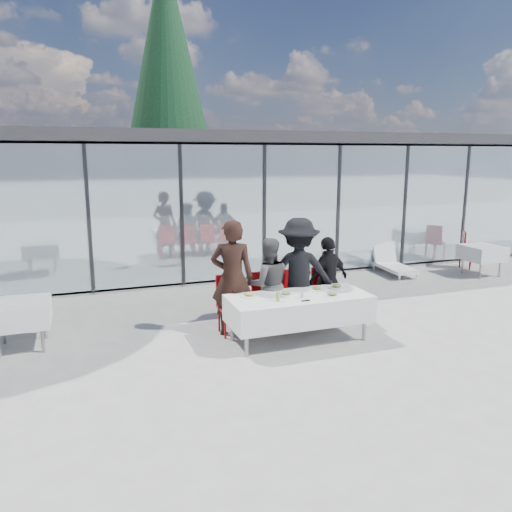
# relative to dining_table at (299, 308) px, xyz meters

# --- Properties ---
(ground) EXTENTS (90.00, 90.00, 0.00)m
(ground) POSITION_rel_dining_table_xyz_m (-0.15, -0.11, -0.54)
(ground) COLOR #A4A29B
(ground) RESTS_ON ground
(pavilion) EXTENTS (14.80, 8.80, 3.44)m
(pavilion) POSITION_rel_dining_table_xyz_m (1.86, 8.06, 1.61)
(pavilion) COLOR gray
(pavilion) RESTS_ON ground
(treeline) EXTENTS (62.50, 2.00, 4.40)m
(treeline) POSITION_rel_dining_table_xyz_m (-2.15, 27.89, 1.66)
(treeline) COLOR #173E13
(treeline) RESTS_ON ground
(dining_table) EXTENTS (2.26, 0.96, 0.75)m
(dining_table) POSITION_rel_dining_table_xyz_m (0.00, 0.00, 0.00)
(dining_table) COLOR silver
(dining_table) RESTS_ON ground
(diner_a) EXTENTS (0.89, 0.89, 1.93)m
(diner_a) POSITION_rel_dining_table_xyz_m (-0.90, 0.65, 0.43)
(diner_a) COLOR black
(diner_a) RESTS_ON ground
(diner_chair_a) EXTENTS (0.44, 0.44, 0.97)m
(diner_chair_a) POSITION_rel_dining_table_xyz_m (-0.90, 0.75, -0.00)
(diner_chair_a) COLOR #AD0B0E
(diner_chair_a) RESTS_ON ground
(diner_b) EXTENTS (0.90, 0.90, 1.59)m
(diner_b) POSITION_rel_dining_table_xyz_m (-0.28, 0.65, 0.26)
(diner_b) COLOR #505050
(diner_b) RESTS_ON ground
(diner_chair_b) EXTENTS (0.44, 0.44, 0.97)m
(diner_chair_b) POSITION_rel_dining_table_xyz_m (-0.28, 0.75, -0.00)
(diner_chair_b) COLOR #AD0B0E
(diner_chair_b) RESTS_ON ground
(diner_c) EXTENTS (1.57, 1.57, 1.90)m
(diner_c) POSITION_rel_dining_table_xyz_m (0.28, 0.65, 0.41)
(diner_c) COLOR black
(diner_c) RESTS_ON ground
(diner_chair_c) EXTENTS (0.44, 0.44, 0.97)m
(diner_chair_c) POSITION_rel_dining_table_xyz_m (0.28, 0.75, -0.00)
(diner_chair_c) COLOR #AD0B0E
(diner_chair_c) RESTS_ON ground
(diner_d) EXTENTS (1.15, 1.15, 1.55)m
(diner_d) POSITION_rel_dining_table_xyz_m (0.85, 0.65, 0.24)
(diner_d) COLOR black
(diner_d) RESTS_ON ground
(diner_chair_d) EXTENTS (0.44, 0.44, 0.97)m
(diner_chair_d) POSITION_rel_dining_table_xyz_m (0.85, 0.75, -0.00)
(diner_chair_d) COLOR #AD0B0E
(diner_chair_d) RESTS_ON ground
(plate_a) EXTENTS (0.28, 0.28, 0.07)m
(plate_a) POSITION_rel_dining_table_xyz_m (-0.76, 0.22, 0.24)
(plate_a) COLOR white
(plate_a) RESTS_ON dining_table
(plate_b) EXTENTS (0.28, 0.28, 0.07)m
(plate_b) POSITION_rel_dining_table_xyz_m (-0.18, 0.09, 0.24)
(plate_b) COLOR white
(plate_b) RESTS_ON dining_table
(plate_c) EXTENTS (0.28, 0.28, 0.07)m
(plate_c) POSITION_rel_dining_table_xyz_m (0.42, 0.20, 0.24)
(plate_c) COLOR white
(plate_c) RESTS_ON dining_table
(plate_d) EXTENTS (0.28, 0.28, 0.07)m
(plate_d) POSITION_rel_dining_table_xyz_m (0.78, 0.20, 0.24)
(plate_d) COLOR white
(plate_d) RESTS_ON dining_table
(plate_extra) EXTENTS (0.28, 0.28, 0.07)m
(plate_extra) POSITION_rel_dining_table_xyz_m (0.48, -0.20, 0.24)
(plate_extra) COLOR white
(plate_extra) RESTS_ON dining_table
(juice_bottle) EXTENTS (0.06, 0.06, 0.15)m
(juice_bottle) POSITION_rel_dining_table_xyz_m (-0.43, -0.18, 0.29)
(juice_bottle) COLOR #9EBF4F
(juice_bottle) RESTS_ON dining_table
(drinking_glasses) EXTENTS (0.07, 0.07, 0.10)m
(drinking_glasses) POSITION_rel_dining_table_xyz_m (-0.01, -0.14, 0.26)
(drinking_glasses) COLOR silver
(drinking_glasses) RESTS_ON dining_table
(folded_eyeglasses) EXTENTS (0.14, 0.03, 0.01)m
(folded_eyeglasses) POSITION_rel_dining_table_xyz_m (-0.03, -0.31, 0.22)
(folded_eyeglasses) COLOR black
(folded_eyeglasses) RESTS_ON dining_table
(spare_table_left) EXTENTS (0.86, 0.86, 0.74)m
(spare_table_left) POSITION_rel_dining_table_xyz_m (-4.14, 1.16, 0.02)
(spare_table_left) COLOR silver
(spare_table_left) RESTS_ON ground
(spare_table_right) EXTENTS (0.86, 0.86, 0.74)m
(spare_table_right) POSITION_rel_dining_table_xyz_m (6.11, 2.52, 0.02)
(spare_table_right) COLOR silver
(spare_table_right) RESTS_ON ground
(spare_chair_a) EXTENTS (0.61, 0.61, 0.97)m
(spare_chair_a) POSITION_rel_dining_table_xyz_m (6.34, 3.24, -0.00)
(spare_chair_a) COLOR #AD0B0E
(spare_chair_a) RESTS_ON ground
(spare_chair_b) EXTENTS (0.59, 0.59, 0.97)m
(spare_chair_b) POSITION_rel_dining_table_xyz_m (4.87, 4.19, -0.00)
(spare_chair_b) COLOR #AD0B0E
(spare_chair_b) RESTS_ON ground
(lounger) EXTENTS (0.70, 1.37, 0.72)m
(lounger) POSITION_rel_dining_table_xyz_m (4.16, 3.45, -0.28)
(lounger) COLOR white
(lounger) RESTS_ON ground
(conifer_tree) EXTENTS (4.00, 4.00, 10.50)m
(conifer_tree) POSITION_rel_dining_table_xyz_m (0.35, 12.89, 5.45)
(conifer_tree) COLOR #382316
(conifer_tree) RESTS_ON ground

